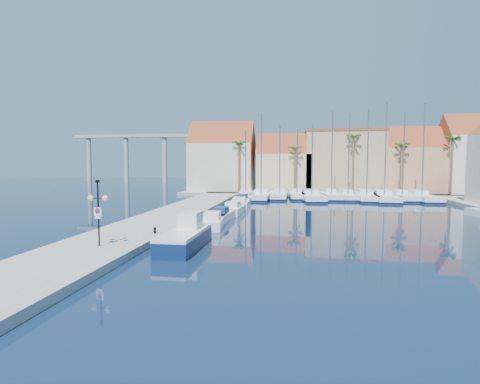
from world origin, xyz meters
name	(u,v)px	position (x,y,z in m)	size (l,w,h in m)	color
ground	(239,247)	(0.00, 0.00, 0.00)	(260.00, 260.00, 0.00)	black
quay_west	(174,215)	(-9.00, 13.50, 0.25)	(6.00, 77.00, 0.50)	gray
shore_north	(326,192)	(10.00, 48.00, 0.25)	(54.00, 16.00, 0.50)	gray
lamp_post	(98,203)	(-8.55, -3.15, 3.26)	(1.42, 0.51, 4.21)	black
bollard	(155,230)	(-6.60, 1.44, 0.74)	(0.19, 0.19, 0.48)	black
fishing_boat	(185,237)	(-3.62, -0.70, 0.77)	(2.30, 6.62, 2.30)	#0D204E
motorboat_west_0	(213,221)	(-3.57, 8.00, 0.51)	(2.44, 6.15, 1.40)	white
motorboat_west_1	(222,215)	(-3.44, 11.92, 0.51)	(1.98, 5.40, 1.40)	white
motorboat_west_2	(234,209)	(-3.09, 17.35, 0.51)	(2.29, 6.32, 1.40)	white
motorboat_west_3	(240,204)	(-3.18, 23.01, 0.51)	(2.60, 7.08, 1.40)	white
motorboat_west_4	(243,200)	(-3.47, 28.01, 0.51)	(2.40, 6.08, 1.40)	white
motorboat_west_5	(245,197)	(-3.80, 33.52, 0.51)	(2.32, 6.14, 1.40)	white
sailboat_0	(246,195)	(-4.00, 35.91, 0.58)	(2.67, 9.17, 11.10)	white
sailboat_1	(262,195)	(-1.36, 35.41, 0.58)	(3.61, 11.87, 13.72)	white
sailboat_2	(280,195)	(1.52, 36.49, 0.58)	(2.67, 9.60, 11.92)	white
sailboat_3	(297,195)	(4.30, 36.87, 0.59)	(2.80, 8.78, 11.32)	white
sailboat_4	(311,196)	(6.57, 35.08, 0.55)	(4.15, 12.22, 11.81)	white
sailboat_5	(331,195)	(9.72, 36.59, 0.62)	(3.25, 9.69, 14.05)	white
sailboat_6	(347,196)	(12.29, 36.12, 0.63)	(2.63, 8.66, 13.63)	white
sailboat_7	(366,196)	(15.12, 35.87, 0.59)	(3.54, 11.31, 14.07)	white
sailboat_8	(383,197)	(17.59, 35.08, 0.58)	(3.89, 12.21, 14.94)	white
sailboat_9	(401,196)	(20.58, 36.43, 0.61)	(2.81, 9.70, 13.66)	white
sailboat_10	(420,197)	(23.20, 35.84, 0.60)	(3.45, 11.30, 14.82)	white
building_0	(222,160)	(-10.00, 47.00, 6.52)	(12.30, 9.00, 13.50)	beige
building_1	(284,166)	(2.00, 47.00, 5.30)	(10.30, 8.00, 11.00)	#CAB08E
building_2	(343,161)	(13.00, 48.00, 6.26)	(14.20, 10.20, 11.50)	tan
building_3	(411,163)	(25.00, 47.00, 5.86)	(10.30, 8.00, 12.00)	tan
building_4	(467,157)	(34.00, 46.00, 6.97)	(8.30, 8.00, 14.00)	white
palm_0	(239,145)	(-6.00, 42.00, 9.08)	(2.60, 2.60, 10.15)	brown
palm_1	(295,150)	(4.00, 42.00, 8.14)	(2.60, 2.60, 9.15)	brown
palm_2	(354,139)	(14.00, 42.00, 10.02)	(2.60, 2.60, 11.15)	brown
palm_3	(402,147)	(22.00, 42.00, 8.61)	(2.60, 2.60, 9.65)	brown
palm_4	(453,141)	(30.00, 42.00, 9.55)	(2.60, 2.60, 10.65)	brown
viaduct	(148,149)	(-39.07, 82.00, 10.25)	(48.00, 2.20, 14.45)	#9E9E99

